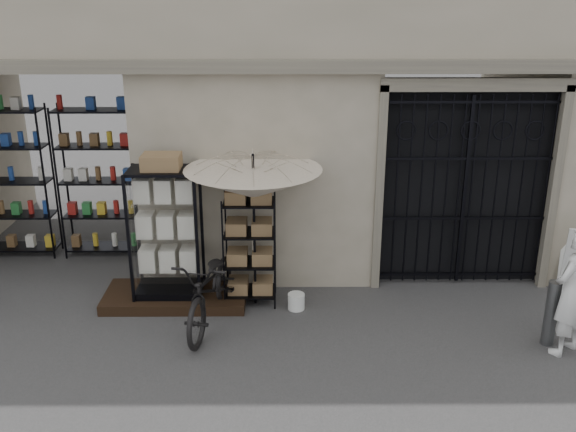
{
  "coord_description": "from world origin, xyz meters",
  "views": [
    {
      "loc": [
        -0.85,
        -6.66,
        4.28
      ],
      "look_at": [
        -0.8,
        1.4,
        1.35
      ],
      "focal_mm": 40.0,
      "sensor_mm": 36.0,
      "label": 1
    }
  ],
  "objects_px": {
    "white_bucket": "(296,301)",
    "bicycle": "(213,322)",
    "shopkeeper": "(562,351)",
    "wire_rack": "(250,251)",
    "steel_bollard": "(551,313)",
    "market_umbrella": "(253,176)",
    "display_cabinet": "(167,239)"
  },
  "relations": [
    {
      "from": "white_bucket",
      "to": "bicycle",
      "type": "distance_m",
      "value": 1.19
    },
    {
      "from": "white_bucket",
      "to": "shopkeeper",
      "type": "distance_m",
      "value": 3.46
    },
    {
      "from": "wire_rack",
      "to": "steel_bollard",
      "type": "height_order",
      "value": "wire_rack"
    },
    {
      "from": "white_bucket",
      "to": "shopkeeper",
      "type": "xyz_separation_m",
      "value": [
        3.27,
        -1.12,
        -0.11
      ]
    },
    {
      "from": "bicycle",
      "to": "shopkeeper",
      "type": "xyz_separation_m",
      "value": [
        4.4,
        -0.75,
        0.0
      ]
    },
    {
      "from": "wire_rack",
      "to": "bicycle",
      "type": "distance_m",
      "value": 1.1
    },
    {
      "from": "wire_rack",
      "to": "shopkeeper",
      "type": "bearing_deg",
      "value": -31.29
    },
    {
      "from": "steel_bollard",
      "to": "shopkeeper",
      "type": "height_order",
      "value": "steel_bollard"
    },
    {
      "from": "market_umbrella",
      "to": "display_cabinet",
      "type": "bearing_deg",
      "value": 178.6
    },
    {
      "from": "display_cabinet",
      "to": "steel_bollard",
      "type": "xyz_separation_m",
      "value": [
        4.93,
        -1.16,
        -0.53
      ]
    },
    {
      "from": "white_bucket",
      "to": "market_umbrella",
      "type": "bearing_deg",
      "value": 162.33
    },
    {
      "from": "display_cabinet",
      "to": "bicycle",
      "type": "xyz_separation_m",
      "value": [
        0.66,
        -0.59,
        -0.97
      ]
    },
    {
      "from": "white_bucket",
      "to": "bicycle",
      "type": "relative_size",
      "value": 0.12
    },
    {
      "from": "steel_bollard",
      "to": "shopkeeper",
      "type": "relative_size",
      "value": 0.53
    },
    {
      "from": "shopkeeper",
      "to": "white_bucket",
      "type": "bearing_deg",
      "value": -56.66
    },
    {
      "from": "market_umbrella",
      "to": "bicycle",
      "type": "relative_size",
      "value": 1.34
    },
    {
      "from": "display_cabinet",
      "to": "shopkeeper",
      "type": "height_order",
      "value": "display_cabinet"
    },
    {
      "from": "display_cabinet",
      "to": "wire_rack",
      "type": "xyz_separation_m",
      "value": [
        1.14,
        0.03,
        -0.19
      ]
    },
    {
      "from": "display_cabinet",
      "to": "market_umbrella",
      "type": "height_order",
      "value": "market_umbrella"
    },
    {
      "from": "display_cabinet",
      "to": "steel_bollard",
      "type": "height_order",
      "value": "display_cabinet"
    },
    {
      "from": "display_cabinet",
      "to": "white_bucket",
      "type": "height_order",
      "value": "display_cabinet"
    },
    {
      "from": "market_umbrella",
      "to": "bicycle",
      "type": "bearing_deg",
      "value": -134.5
    },
    {
      "from": "display_cabinet",
      "to": "bicycle",
      "type": "distance_m",
      "value": 1.31
    },
    {
      "from": "wire_rack",
      "to": "market_umbrella",
      "type": "relative_size",
      "value": 0.61
    },
    {
      "from": "white_bucket",
      "to": "shopkeeper",
      "type": "relative_size",
      "value": 0.14
    },
    {
      "from": "white_bucket",
      "to": "steel_bollard",
      "type": "relative_size",
      "value": 0.27
    },
    {
      "from": "market_umbrella",
      "to": "steel_bollard",
      "type": "bearing_deg",
      "value": -16.88
    },
    {
      "from": "market_umbrella",
      "to": "shopkeeper",
      "type": "relative_size",
      "value": 1.61
    },
    {
      "from": "wire_rack",
      "to": "steel_bollard",
      "type": "xyz_separation_m",
      "value": [
        3.79,
        -1.19,
        -0.35
      ]
    },
    {
      "from": "wire_rack",
      "to": "shopkeeper",
      "type": "height_order",
      "value": "wire_rack"
    },
    {
      "from": "wire_rack",
      "to": "white_bucket",
      "type": "relative_size",
      "value": 6.75
    },
    {
      "from": "wire_rack",
      "to": "white_bucket",
      "type": "height_order",
      "value": "wire_rack"
    }
  ]
}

